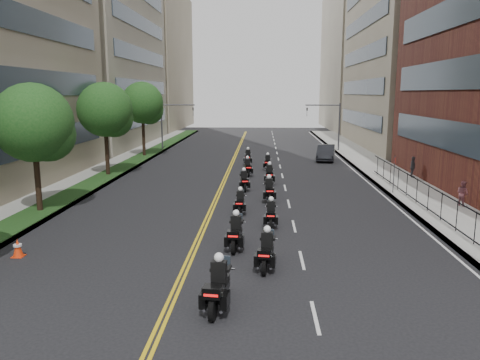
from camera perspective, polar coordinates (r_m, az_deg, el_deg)
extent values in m
plane|color=black|center=(15.16, -3.46, -16.09)|extent=(160.00, 160.00, 0.00)
cube|color=gray|center=(40.43, 17.73, 0.50)|extent=(4.00, 90.00, 0.15)
cube|color=gray|center=(41.33, -16.39, 0.78)|extent=(4.00, 90.00, 0.15)
cube|color=#193E16|center=(41.06, -15.34, 0.91)|extent=(2.00, 90.00, 0.04)
cube|color=#333F4C|center=(33.07, 24.87, 3.87)|extent=(0.12, 25.80, 1.80)
cube|color=#333F4C|center=(32.91, 25.42, 10.80)|extent=(0.12, 25.80, 1.80)
cube|color=#333F4C|center=(33.23, 25.99, 17.69)|extent=(0.12, 25.80, 1.80)
cube|color=gray|center=(65.15, 21.59, 17.10)|extent=(15.00, 28.00, 30.00)
cube|color=#333F4C|center=(62.80, 14.28, 7.24)|extent=(0.12, 24.08, 1.80)
cube|color=#333F4C|center=(62.71, 14.45, 10.89)|extent=(0.12, 24.08, 1.80)
cube|color=#333F4C|center=(62.88, 14.62, 14.53)|extent=(0.12, 24.08, 1.80)
cube|color=#333F4C|center=(63.31, 14.80, 18.14)|extent=(0.12, 24.08, 1.80)
cube|color=gray|center=(93.83, 15.52, 14.00)|extent=(15.00, 28.00, 26.00)
cube|color=#333F4C|center=(34.33, -24.12, 4.14)|extent=(0.12, 25.80, 1.80)
cube|color=#333F4C|center=(34.18, -24.63, 10.81)|extent=(0.12, 25.80, 1.80)
cube|color=#333F4C|center=(34.49, -25.16, 17.45)|extent=(0.12, 25.80, 1.80)
cube|color=gray|center=(66.60, -19.02, 18.84)|extent=(16.00, 28.00, 34.00)
cube|color=#333F4C|center=(63.47, -11.45, 7.39)|extent=(0.12, 24.08, 1.80)
cube|color=#333F4C|center=(63.39, -11.59, 11.00)|extent=(0.12, 24.08, 1.80)
cube|color=#333F4C|center=(63.56, -11.72, 14.61)|extent=(0.12, 24.08, 1.80)
cube|color=#333F4C|center=(63.98, -11.87, 18.18)|extent=(0.12, 24.08, 1.80)
cube|color=gray|center=(94.65, -12.01, 14.11)|extent=(16.00, 28.00, 26.00)
cube|color=black|center=(27.66, 22.73, -1.09)|extent=(0.05, 28.00, 0.05)
cube|color=black|center=(27.94, 22.54, -3.70)|extent=(0.05, 28.00, 0.05)
cylinder|color=#301C15|center=(28.81, -23.50, 0.94)|extent=(0.32, 0.32, 4.83)
sphere|color=#1A4B19|center=(28.52, -23.91, 6.41)|extent=(4.40, 4.40, 4.40)
sphere|color=#1A4B19|center=(28.66, -22.38, 5.15)|extent=(3.08, 3.08, 3.08)
cylinder|color=#301C15|center=(39.80, -15.95, 4.05)|extent=(0.32, 0.32, 5.11)
sphere|color=#1A4B19|center=(39.59, -16.17, 8.25)|extent=(4.40, 4.40, 4.40)
sphere|color=#1A4B19|center=(39.81, -15.10, 7.26)|extent=(3.08, 3.08, 3.08)
cylinder|color=#301C15|center=(51.24, -11.69, 5.77)|extent=(0.32, 0.32, 5.39)
sphere|color=#1A4B19|center=(51.09, -11.82, 9.21)|extent=(4.40, 4.40, 4.40)
sphere|color=#1A4B19|center=(51.35, -11.02, 8.38)|extent=(3.08, 3.08, 3.08)
cylinder|color=#3F3F44|center=(56.33, 11.99, 6.28)|extent=(0.18, 0.18, 5.60)
cylinder|color=#3F3F44|center=(55.92, 10.05, 8.99)|extent=(4.00, 0.14, 0.14)
imported|color=black|center=(55.75, 8.17, 8.21)|extent=(0.16, 0.20, 1.00)
cylinder|color=#3F3F44|center=(56.90, -9.51, 6.40)|extent=(0.18, 0.18, 5.60)
cylinder|color=#3F3F44|center=(56.38, -7.58, 9.07)|extent=(4.00, 0.14, 0.14)
imported|color=black|center=(56.12, -5.73, 8.28)|extent=(0.16, 0.20, 1.00)
cylinder|color=black|center=(14.66, -3.34, -15.45)|extent=(0.24, 0.75, 0.74)
cylinder|color=black|center=(16.21, -1.93, -12.80)|extent=(0.24, 0.75, 0.74)
cube|color=black|center=(15.31, -2.61, -13.02)|extent=(0.63, 1.52, 0.44)
cube|color=silver|center=(15.46, -2.56, -13.79)|extent=(0.48, 0.64, 0.33)
cube|color=black|center=(14.42, -3.37, -13.43)|extent=(0.62, 0.52, 0.35)
cube|color=red|center=(14.23, -3.58, -13.87)|extent=(0.44, 0.08, 0.08)
cube|color=black|center=(15.15, -2.58, -11.05)|extent=(0.51, 0.36, 0.68)
sphere|color=white|center=(14.99, -2.59, -9.40)|extent=(0.32, 0.32, 0.32)
cylinder|color=black|center=(17.95, 2.99, -10.52)|extent=(0.22, 0.70, 0.69)
cylinder|color=black|center=(19.46, 3.55, -8.82)|extent=(0.22, 0.70, 0.69)
cube|color=black|center=(18.61, 3.29, -8.81)|extent=(0.59, 1.41, 0.41)
cube|color=silver|center=(18.73, 3.30, -9.44)|extent=(0.45, 0.60, 0.30)
cube|color=black|center=(17.76, 3.00, -8.93)|extent=(0.57, 0.49, 0.32)
cube|color=red|center=(17.57, 2.92, -9.22)|extent=(0.41, 0.08, 0.07)
cube|color=black|center=(18.49, 3.32, -7.28)|extent=(0.48, 0.33, 0.63)
sphere|color=white|center=(18.37, 3.34, -6.01)|extent=(0.29, 0.29, 0.29)
cylinder|color=black|center=(20.12, -0.78, -8.11)|extent=(0.19, 0.71, 0.70)
cylinder|color=black|center=(21.69, -0.24, -6.72)|extent=(0.19, 0.71, 0.70)
cube|color=black|center=(20.82, -0.50, -6.63)|extent=(0.52, 1.42, 0.41)
cube|color=silver|center=(20.94, -0.48, -7.21)|extent=(0.43, 0.59, 0.31)
cube|color=black|center=(19.96, -0.78, -6.64)|extent=(0.56, 0.47, 0.33)
cube|color=red|center=(19.76, -0.86, -6.89)|extent=(0.42, 0.06, 0.07)
cube|color=black|center=(20.72, -0.49, -5.22)|extent=(0.47, 0.32, 0.64)
sphere|color=white|center=(20.62, -0.48, -4.05)|extent=(0.30, 0.30, 0.30)
cylinder|color=black|center=(23.62, 3.76, -5.38)|extent=(0.15, 0.63, 0.63)
cylinder|color=black|center=(25.05, 3.80, -4.45)|extent=(0.15, 0.63, 0.63)
cube|color=black|center=(24.26, 3.79, -4.31)|extent=(0.42, 1.26, 0.37)
cube|color=silver|center=(24.36, 3.79, -4.77)|extent=(0.37, 0.52, 0.28)
cube|color=black|center=(23.49, 3.78, -4.25)|extent=(0.49, 0.40, 0.30)
cube|color=red|center=(23.31, 3.77, -4.42)|extent=(0.37, 0.04, 0.06)
cube|color=black|center=(24.19, 3.81, -3.22)|extent=(0.41, 0.27, 0.57)
sphere|color=white|center=(24.11, 3.82, -2.32)|extent=(0.27, 0.27, 0.27)
cylinder|color=black|center=(26.18, -0.07, -3.78)|extent=(0.14, 0.62, 0.62)
cylinder|color=black|center=(27.59, 0.13, -3.03)|extent=(0.14, 0.62, 0.62)
cube|color=black|center=(26.82, 0.03, -2.87)|extent=(0.41, 1.24, 0.36)
cube|color=silver|center=(26.91, 0.04, -3.28)|extent=(0.36, 0.51, 0.27)
cube|color=black|center=(26.06, -0.07, -2.77)|extent=(0.48, 0.39, 0.29)
cube|color=red|center=(25.88, -0.10, -2.91)|extent=(0.36, 0.03, 0.06)
cube|color=black|center=(26.76, 0.04, -1.89)|extent=(0.41, 0.26, 0.56)
sphere|color=white|center=(26.69, 0.04, -1.09)|extent=(0.26, 0.26, 0.26)
cylinder|color=black|center=(29.05, 3.63, -2.28)|extent=(0.17, 0.70, 0.69)
cylinder|color=black|center=(30.65, 3.47, -1.60)|extent=(0.17, 0.70, 0.69)
cube|color=black|center=(29.79, 3.56, -1.39)|extent=(0.48, 1.39, 0.41)
cube|color=silver|center=(29.89, 3.55, -1.81)|extent=(0.41, 0.58, 0.31)
cube|color=black|center=(28.94, 3.65, -1.25)|extent=(0.55, 0.45, 0.33)
cube|color=red|center=(28.74, 3.67, -1.38)|extent=(0.41, 0.05, 0.07)
cube|color=black|center=(29.74, 3.56, -0.41)|extent=(0.46, 0.30, 0.63)
sphere|color=white|center=(29.67, 3.57, 0.41)|extent=(0.30, 0.30, 0.30)
cylinder|color=black|center=(32.42, 0.60, -0.94)|extent=(0.21, 0.66, 0.65)
cylinder|color=black|center=(33.92, 0.38, -0.43)|extent=(0.21, 0.66, 0.65)
cube|color=black|center=(33.12, 0.49, -0.22)|extent=(0.56, 1.33, 0.38)
cube|color=silver|center=(33.21, 0.48, -0.58)|extent=(0.43, 0.57, 0.29)
cube|color=black|center=(32.32, 0.60, -0.08)|extent=(0.54, 0.46, 0.31)
cube|color=red|center=(32.13, 0.63, -0.18)|extent=(0.38, 0.08, 0.07)
cube|color=black|center=(33.08, 0.48, 0.61)|extent=(0.45, 0.32, 0.59)
sphere|color=white|center=(33.02, 0.48, 1.29)|extent=(0.28, 0.28, 0.28)
cylinder|color=black|center=(34.77, 3.62, -0.15)|extent=(0.14, 0.68, 0.68)
cylinder|color=black|center=(36.35, 3.59, 0.33)|extent=(0.14, 0.68, 0.68)
cube|color=black|center=(35.51, 3.61, 0.54)|extent=(0.43, 1.36, 0.40)
cube|color=silver|center=(35.60, 3.60, 0.19)|extent=(0.38, 0.55, 0.30)
cube|color=black|center=(34.68, 3.63, 0.70)|extent=(0.52, 0.42, 0.32)
cube|color=red|center=(34.47, 3.63, 0.61)|extent=(0.40, 0.03, 0.07)
cube|color=black|center=(35.48, 3.62, 1.36)|extent=(0.44, 0.28, 0.62)
sphere|color=white|center=(35.42, 3.62, 2.03)|extent=(0.29, 0.29, 0.29)
cylinder|color=black|center=(38.23, 1.03, 0.84)|extent=(0.22, 0.68, 0.67)
cylinder|color=black|center=(39.77, 0.80, 1.22)|extent=(0.22, 0.68, 0.67)
cube|color=black|center=(38.95, 0.91, 1.43)|extent=(0.58, 1.37, 0.39)
cube|color=silver|center=(39.04, 0.91, 1.12)|extent=(0.44, 0.59, 0.29)
cube|color=black|center=(38.14, 1.03, 1.60)|extent=(0.56, 0.48, 0.31)
cube|color=red|center=(37.94, 1.06, 1.52)|extent=(0.39, 0.08, 0.07)
cube|color=black|center=(38.93, 0.91, 2.16)|extent=(0.46, 0.33, 0.61)
sphere|color=white|center=(38.88, 0.91, 2.76)|extent=(0.29, 0.29, 0.29)
cylinder|color=black|center=(41.52, 3.33, 1.56)|extent=(0.16, 0.62, 0.61)
cylinder|color=black|center=(42.95, 3.42, 1.86)|extent=(0.16, 0.62, 0.61)
cube|color=black|center=(42.20, 3.38, 2.06)|extent=(0.45, 1.24, 0.36)
cube|color=silver|center=(42.27, 3.38, 1.79)|extent=(0.37, 0.51, 0.27)
cube|color=black|center=(41.45, 3.33, 2.20)|extent=(0.49, 0.40, 0.29)
cube|color=red|center=(41.27, 3.32, 2.14)|extent=(0.36, 0.05, 0.06)
cube|color=black|center=(42.18, 3.39, 2.67)|extent=(0.41, 0.27, 0.56)
sphere|color=white|center=(42.14, 3.39, 3.18)|extent=(0.26, 0.26, 0.26)
cylinder|color=black|center=(44.08, 0.96, 2.15)|extent=(0.15, 0.69, 0.69)
cylinder|color=black|center=(45.68, 1.00, 2.45)|extent=(0.15, 0.69, 0.69)
cube|color=black|center=(44.84, 0.98, 2.66)|extent=(0.44, 1.37, 0.40)
cube|color=silver|center=(44.92, 0.98, 2.38)|extent=(0.39, 0.56, 0.30)
cube|color=black|center=(44.00, 0.96, 2.83)|extent=(0.53, 0.43, 0.32)
cube|color=red|center=(43.79, 0.95, 2.77)|extent=(0.40, 0.03, 0.07)
cube|color=black|center=(44.82, 0.99, 3.31)|extent=(0.45, 0.29, 0.63)
sphere|color=white|center=(44.78, 0.99, 3.85)|extent=(0.29, 0.29, 0.29)
imported|color=black|center=(48.51, 10.42, 3.30)|extent=(2.49, 5.06, 1.60)
imported|color=#96515B|center=(30.89, 25.51, -1.47)|extent=(0.82, 0.90, 1.51)
imported|color=#3B3B42|center=(39.64, 20.31, 1.49)|extent=(0.51, 1.02, 1.68)
cube|color=red|center=(22.06, -25.39, -8.39)|extent=(0.46, 0.46, 0.03)
cone|color=red|center=(21.95, -25.46, -7.47)|extent=(0.44, 0.44, 0.77)
cylinder|color=silver|center=(21.92, -25.49, -7.20)|extent=(0.34, 0.34, 0.09)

